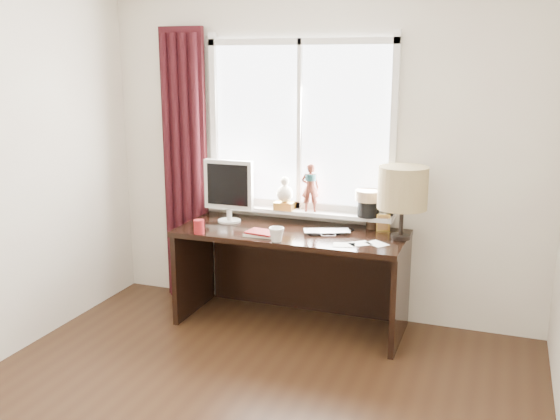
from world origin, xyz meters
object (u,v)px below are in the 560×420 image
at_px(desk, 295,258).
at_px(laptop, 327,232).
at_px(mug, 277,234).
at_px(table_lamp, 403,189).
at_px(monitor, 229,187).
at_px(red_cup, 199,227).

bearing_deg(desk, laptop, -15.23).
height_order(mug, desk, mug).
bearing_deg(table_lamp, desk, 178.39).
distance_m(mug, monitor, 0.70).
height_order(mug, red_cup, mug).
bearing_deg(table_lamp, monitor, 179.40).
height_order(laptop, monitor, monitor).
bearing_deg(laptop, table_lamp, -15.84).
distance_m(laptop, desk, 0.38).
bearing_deg(red_cup, mug, 0.00).
bearing_deg(mug, table_lamp, 24.92).
bearing_deg(red_cup, laptop, 20.11).
xyz_separation_m(red_cup, monitor, (0.06, 0.39, 0.23)).
bearing_deg(desk, red_cup, -147.03).
xyz_separation_m(mug, red_cup, (-0.61, 0.00, -0.00)).
bearing_deg(table_lamp, laptop, -174.47).
height_order(red_cup, table_lamp, table_lamp).
relative_size(laptop, red_cup, 3.29).
xyz_separation_m(desk, table_lamp, (0.80, -0.02, 0.61)).
distance_m(laptop, monitor, 0.86).
distance_m(laptop, table_lamp, 0.64).
bearing_deg(monitor, desk, 0.88).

